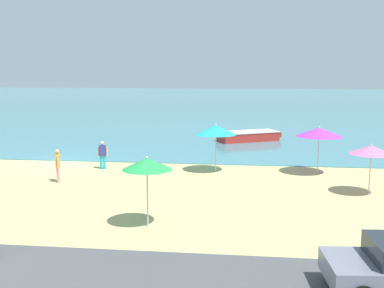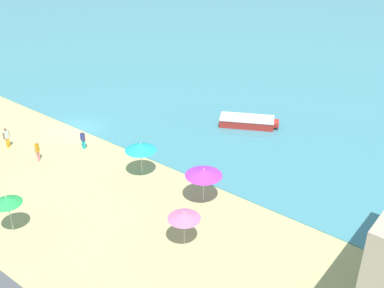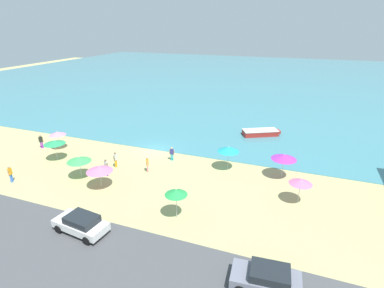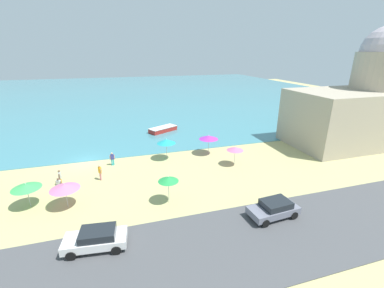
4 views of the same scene
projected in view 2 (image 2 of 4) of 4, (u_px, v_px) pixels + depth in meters
ground_plane at (78, 129)px, 41.52m from camera, size 160.00×160.00×0.00m
sea at (337, 11)px, 79.53m from camera, size 150.00×110.00×0.05m
beach_umbrella_1 at (204, 172)px, 31.00m from camera, size 2.45×2.45×2.59m
beach_umbrella_2 at (7, 200)px, 28.22m from camera, size 1.77×1.77×2.57m
beach_umbrella_3 at (184, 216)px, 27.33m from camera, size 1.92×1.92×2.31m
beach_umbrella_7 at (141, 147)px, 33.86m from camera, size 2.25×2.25×2.65m
bather_2 at (83, 139)px, 38.03m from camera, size 0.56×0.28×1.59m
bather_3 at (37, 150)px, 36.31m from camera, size 0.35×0.52×1.67m
bather_4 at (7, 137)px, 38.18m from camera, size 0.23×0.57×1.71m
skiff_nearshore at (248, 122)px, 41.80m from camera, size 5.15×3.83×0.75m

